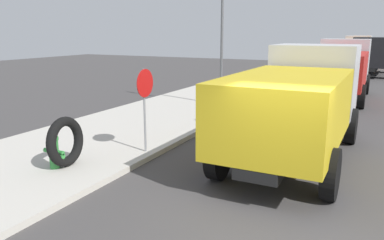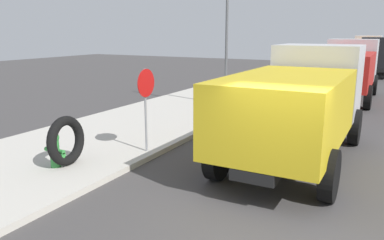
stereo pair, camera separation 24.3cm
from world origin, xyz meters
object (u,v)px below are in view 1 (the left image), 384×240
Objects in this scene: dump_truck_orange at (356,50)px; street_light_pole at (222,35)px; fire_hydrant at (54,150)px; dump_truck_red at (340,67)px; dump_truck_gray at (374,55)px; loose_tire at (65,142)px; stop_sign at (145,95)px; dump_truck_yellow at (298,100)px.

dump_truck_orange is 1.13× the size of street_light_pole.
street_light_pole is at bearing -2.30° from fire_hydrant.
dump_truck_red is 1.00× the size of dump_truck_orange.
dump_truck_gray and dump_truck_orange have the same top height.
stop_sign is (1.87, -1.11, 0.97)m from loose_tire.
loose_tire is at bearing 161.82° from dump_truck_red.
dump_truck_yellow is 32.11m from dump_truck_orange.
dump_truck_yellow is (3.73, -4.80, 0.84)m from loose_tire.
dump_truck_gray is at bearing -10.69° from stop_sign.
street_light_pole is at bearing 171.87° from dump_truck_orange.
dump_truck_yellow is at bearing -52.14° from loose_tire.
dump_truck_red is at bearing -18.38° from fire_hydrant.
dump_truck_yellow is 1.00× the size of dump_truck_red.
dump_truck_red is (10.70, 0.06, 0.00)m from dump_truck_yellow.
fire_hydrant is 9.96m from street_light_pole.
loose_tire is 27.99m from dump_truck_gray.
dump_truck_gray is (27.34, -5.92, 0.84)m from loose_tire.
fire_hydrant is at bearing 128.89° from dump_truck_yellow.
dump_truck_gray is at bearing -2.71° from dump_truck_yellow.
stop_sign is 13.07m from dump_truck_red.
dump_truck_gray is (23.61, -1.12, 0.00)m from dump_truck_yellow.
loose_tire is 0.18× the size of dump_truck_red.
dump_truck_red is at bearing -18.18° from loose_tire.
dump_truck_orange is at bearing -6.59° from fire_hydrant.
dump_truck_gray reaches higher than fire_hydrant.
loose_tire is 0.54× the size of stop_sign.
dump_truck_red is (12.56, -3.63, -0.13)m from stop_sign.
dump_truck_yellow is (3.98, -4.94, 0.99)m from fire_hydrant.
stop_sign is at bearing -173.42° from street_light_pole.
dump_truck_red is 12.97m from dump_truck_gray.
dump_truck_orange reaches higher than fire_hydrant.
fire_hydrant is 0.12× the size of dump_truck_gray.
stop_sign is 25.92m from dump_truck_gray.
street_light_pole is at bearing 162.51° from dump_truck_gray.
dump_truck_orange is (35.83, -4.03, 0.84)m from loose_tire.
street_light_pole is (-5.08, 4.49, 1.64)m from dump_truck_red.
stop_sign is 0.33× the size of dump_truck_red.
stop_sign is 0.32× the size of dump_truck_gray.
dump_truck_yellow and dump_truck_gray have the same top height.
stop_sign is 7.67m from street_light_pole.
dump_truck_yellow and dump_truck_red have the same top height.
dump_truck_gray is 8.69m from dump_truck_orange.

